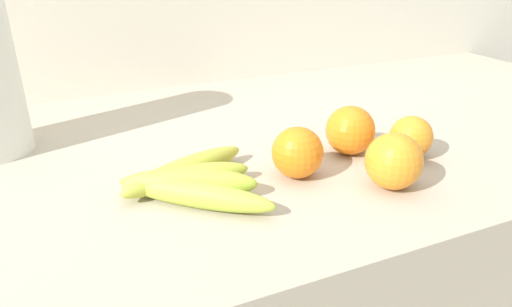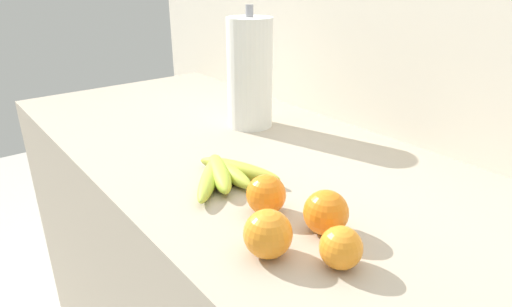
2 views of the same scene
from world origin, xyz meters
TOP-DOWN VIEW (x-y plane):
  - wall_back at (0.00, 0.38)m, footprint 2.31×0.06m
  - banana_bunch at (-0.04, -0.13)m, footprint 0.20×0.20m
  - orange_far_right at (0.29, -0.16)m, footprint 0.06×0.06m
  - orange_center at (0.11, -0.14)m, footprint 0.07×0.07m
  - orange_right at (0.22, -0.11)m, footprint 0.08×0.08m
  - orange_back_left at (0.21, -0.22)m, footprint 0.08×0.08m

SIDE VIEW (x-z plane):
  - wall_back at x=0.00m, z-range 0.00..1.30m
  - banana_bunch at x=-0.04m, z-range 0.94..0.98m
  - orange_far_right at x=0.29m, z-range 0.94..1.01m
  - orange_center at x=0.11m, z-range 0.94..1.01m
  - orange_right at x=0.22m, z-range 0.94..1.02m
  - orange_back_left at x=0.21m, z-range 0.94..1.02m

